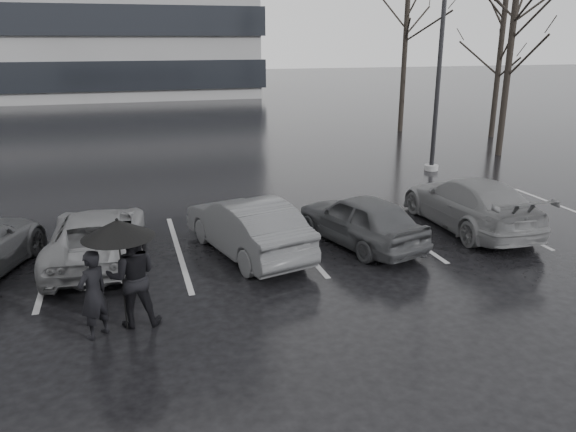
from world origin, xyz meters
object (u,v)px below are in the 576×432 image
at_px(car_west_a, 247,226).
at_px(pedestrian_right, 132,276).
at_px(tree_north, 405,48).
at_px(car_main, 360,219).
at_px(lamp_post, 440,53).
at_px(pedestrian_left, 93,294).
at_px(car_west_b, 97,236).
at_px(tree_ne, 499,65).
at_px(car_east, 470,203).
at_px(tree_east, 509,57).

height_order(car_west_a, pedestrian_right, pedestrian_right).
bearing_deg(car_west_a, tree_north, -142.42).
bearing_deg(car_main, lamp_post, -147.36).
relative_size(pedestrian_left, pedestrian_right, 0.85).
height_order(car_west_a, car_west_b, car_west_a).
bearing_deg(tree_ne, car_main, -135.42).
xyz_separation_m(car_east, tree_ne, (9.26, 11.95, 2.84)).
xyz_separation_m(pedestrian_left, tree_east, (15.90, 11.11, 3.24)).
height_order(car_west_b, tree_east, tree_east).
bearing_deg(tree_east, car_west_a, -147.37).
distance_m(car_west_a, car_west_b, 3.29).
height_order(car_east, tree_east, tree_east).
distance_m(lamp_post, tree_east, 4.57).
height_order(pedestrian_right, lamp_post, lamp_post).
height_order(pedestrian_right, tree_north, tree_north).
xyz_separation_m(tree_east, tree_ne, (2.50, 4.00, -0.50)).
distance_m(pedestrian_left, tree_ne, 23.97).
bearing_deg(car_west_a, car_main, 161.76).
bearing_deg(car_main, tree_ne, -151.43).
xyz_separation_m(lamp_post, tree_east, (4.22, 1.75, -0.22)).
bearing_deg(car_east, tree_east, -129.58).
height_order(car_west_a, car_east, car_east).
xyz_separation_m(lamp_post, tree_ne, (6.72, 5.75, -0.72)).
bearing_deg(car_east, lamp_post, -111.50).
bearing_deg(car_west_b, tree_east, -151.26).
bearing_deg(lamp_post, tree_ne, 40.57).
distance_m(lamp_post, tree_north, 9.33).
bearing_deg(pedestrian_right, tree_east, -140.98).
bearing_deg(lamp_post, car_main, -131.35).
bearing_deg(tree_north, tree_east, -81.87).
height_order(car_east, pedestrian_left, pedestrian_left).
bearing_deg(car_east, car_main, 6.96).
xyz_separation_m(pedestrian_right, tree_north, (14.27, 17.85, 3.36)).
distance_m(car_east, tree_north, 16.42).
height_order(car_west_b, pedestrian_right, pedestrian_right).
bearing_deg(car_east, car_west_a, 2.54).
bearing_deg(car_main, tree_east, -156.27).
height_order(car_east, lamp_post, lamp_post).
height_order(car_east, pedestrian_right, pedestrian_right).
xyz_separation_m(pedestrian_left, tree_ne, (18.40, 15.11, 2.74)).
xyz_separation_m(car_east, tree_east, (6.76, 7.95, 3.34)).
distance_m(pedestrian_right, tree_east, 18.99).
distance_m(pedestrian_right, tree_ne, 23.31).
xyz_separation_m(car_west_b, tree_north, (14.94, 14.66, 3.66)).
bearing_deg(lamp_post, pedestrian_left, -141.29).
bearing_deg(car_west_a, car_east, 167.01).
relative_size(pedestrian_left, tree_north, 0.18).
distance_m(car_east, tree_ne, 15.38).
bearing_deg(tree_ne, lamp_post, -139.43).
xyz_separation_m(car_west_a, pedestrian_left, (-3.21, -2.99, 0.10)).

